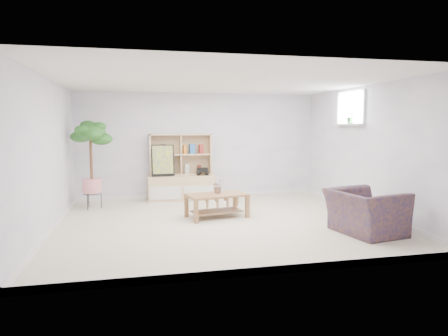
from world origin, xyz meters
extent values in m
cube|color=beige|center=(0.00, 0.00, 0.00)|extent=(5.50, 5.00, 0.01)
cube|color=white|center=(0.00, 0.00, 2.40)|extent=(5.50, 5.00, 0.01)
cube|color=white|center=(0.00, 2.50, 1.20)|extent=(5.50, 0.01, 2.40)
cube|color=white|center=(0.00, -2.50, 1.20)|extent=(5.50, 0.01, 2.40)
cube|color=white|center=(-2.75, 0.00, 1.20)|extent=(0.01, 5.00, 2.40)
cube|color=white|center=(2.75, 0.00, 1.20)|extent=(0.01, 5.00, 2.40)
cube|color=white|center=(2.67, 0.60, 1.68)|extent=(0.14, 1.00, 0.04)
imported|color=#2B7530|center=(0.02, 0.46, 0.55)|extent=(0.28, 0.26, 0.25)
imported|color=#161C4C|center=(1.99, -1.19, 0.38)|extent=(1.07, 1.18, 0.77)
imported|color=#236223|center=(2.67, 0.52, 1.83)|extent=(0.18, 0.16, 0.26)
camera|label=1|loc=(-1.43, -6.59, 1.66)|focal=32.00mm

